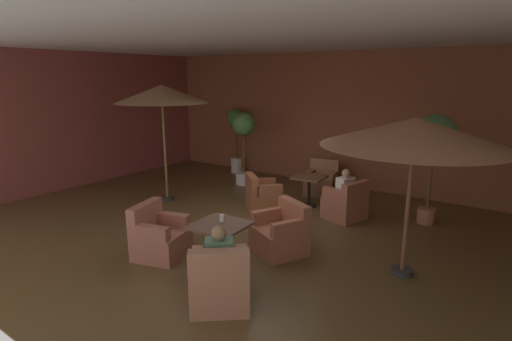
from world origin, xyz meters
The scene contains 20 objects.
ground_plane centered at (0.00, 0.00, -0.01)m, with size 11.26×8.42×0.02m, color brown.
wall_back_brick centered at (0.00, 4.17, 1.78)m, with size 11.26×0.08×3.56m, color brown.
wall_left_accent centered at (-5.59, 0.00, 1.78)m, with size 0.08×8.42×3.56m, color brown.
ceiling_slab centered at (0.00, 0.00, 3.59)m, with size 11.26×8.42×0.06m, color silver.
cafe_table_front_left centered at (0.66, -1.45, 0.55)m, with size 0.84×0.84×0.70m.
armchair_front_left_north centered at (-0.41, -1.76, 0.33)m, with size 0.93×0.95×0.89m.
armchair_front_left_east centered at (1.38, -2.30, 0.33)m, with size 1.08×1.08×0.89m.
armchair_front_left_south centered at (1.15, -0.46, 0.32)m, with size 1.04×1.02×0.86m.
cafe_table_front_right centered at (0.34, 2.03, 0.55)m, with size 0.76×0.76×0.70m.
armchair_front_right_north centered at (-0.39, 1.22, 0.30)m, with size 1.02×1.02×0.80m.
armchair_front_right_east centered at (1.38, 1.71, 0.32)m, with size 0.88×0.89×0.84m.
armchair_front_right_south centered at (0.13, 3.12, 0.31)m, with size 0.86×0.89×0.86m.
patio_umbrella_tall_red centered at (-2.64, 0.42, 2.51)m, with size 2.13×2.13×2.73m.
patio_umbrella_center_beige centered at (3.06, -0.06, 2.15)m, with size 2.61×2.61×2.36m.
potted_tree_left_corner centered at (2.82, 2.44, 1.68)m, with size 0.88×0.88×2.21m.
potted_tree_mid_left centered at (-3.08, 3.68, 1.32)m, with size 0.57×0.57×1.96m.
potted_tree_mid_right centered at (-2.04, 2.69, 1.34)m, with size 0.62×0.62×1.98m.
patron_blue_shirt centered at (1.35, 1.72, 0.71)m, with size 0.32×0.41×0.61m.
patron_by_window centered at (1.35, -2.27, 0.73)m, with size 0.42×0.41×0.64m.
iced_drink_cup centered at (0.61, -1.34, 0.75)m, with size 0.08×0.08×0.11m, color silver.
Camera 1 is at (4.49, -5.84, 2.92)m, focal length 28.07 mm.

